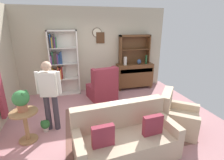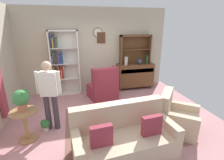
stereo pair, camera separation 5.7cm
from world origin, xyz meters
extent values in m
cube|color=#B27A7F|center=(0.00, 0.00, -0.01)|extent=(5.40, 4.60, 0.02)
cube|color=#BCB299|center=(0.00, 2.13, 1.40)|extent=(5.00, 0.06, 2.80)
cylinder|color=beige|center=(0.09, 2.08, 2.00)|extent=(0.28, 0.03, 0.28)
torus|color=#382314|center=(0.09, 2.08, 2.00)|extent=(0.31, 0.02, 0.31)
cube|color=#4C2D19|center=(0.19, 2.08, 1.83)|extent=(0.28, 0.03, 0.36)
cube|color=brown|center=(0.20, -0.30, 0.00)|extent=(2.59, 2.12, 0.01)
cube|color=silver|center=(-1.47, 1.93, 1.05)|extent=(0.04, 0.30, 2.10)
cube|color=silver|center=(-0.61, 1.93, 1.05)|extent=(0.04, 0.30, 2.10)
cube|color=silver|center=(-1.04, 1.93, 2.08)|extent=(0.90, 0.30, 0.04)
cube|color=silver|center=(-1.04, 1.93, 0.02)|extent=(0.90, 0.30, 0.04)
cube|color=silver|center=(-1.04, 2.07, 1.05)|extent=(0.90, 0.01, 2.10)
cube|color=silver|center=(-1.04, 1.93, 0.55)|extent=(0.86, 0.30, 0.02)
cube|color=#B22D33|center=(-1.43, 1.91, 0.21)|extent=(0.03, 0.21, 0.31)
cube|color=#284C8C|center=(-1.39, 1.91, 0.27)|extent=(0.03, 0.18, 0.44)
cube|color=#3F3833|center=(-1.36, 1.91, 0.20)|extent=(0.04, 0.15, 0.30)
cube|color=gray|center=(-1.31, 1.91, 0.20)|extent=(0.04, 0.16, 0.30)
cube|color=#B22D33|center=(-1.27, 1.91, 0.20)|extent=(0.03, 0.11, 0.31)
cube|color=silver|center=(-1.04, 1.93, 1.05)|extent=(0.86, 0.30, 0.02)
cube|color=gold|center=(-1.42, 1.91, 0.74)|extent=(0.04, 0.12, 0.38)
cube|color=#CC7233|center=(-1.37, 1.91, 0.71)|extent=(0.04, 0.20, 0.32)
cube|color=#B22D33|center=(-1.33, 1.91, 0.71)|extent=(0.03, 0.20, 0.31)
cube|color=#B22D33|center=(-1.29, 1.91, 0.70)|extent=(0.02, 0.13, 0.29)
cube|color=#CC7233|center=(-1.26, 1.91, 0.77)|extent=(0.03, 0.23, 0.42)
cube|color=#B22D33|center=(-1.22, 1.91, 0.74)|extent=(0.03, 0.20, 0.37)
cube|color=#CC7233|center=(-1.18, 1.91, 0.72)|extent=(0.03, 0.23, 0.33)
cube|color=#B22D33|center=(-1.14, 1.91, 0.76)|extent=(0.04, 0.10, 0.40)
cube|color=gray|center=(-1.09, 1.91, 0.77)|extent=(0.04, 0.19, 0.43)
cube|color=silver|center=(-1.04, 1.93, 1.56)|extent=(0.86, 0.30, 0.02)
cube|color=#723F7F|center=(-1.42, 1.91, 1.20)|extent=(0.04, 0.22, 0.28)
cube|color=#337247|center=(-1.38, 1.91, 1.25)|extent=(0.04, 0.13, 0.38)
cube|color=#3F3833|center=(-1.33, 1.91, 1.24)|extent=(0.04, 0.22, 0.36)
cube|color=#3F3833|center=(-1.28, 1.91, 1.25)|extent=(0.04, 0.17, 0.38)
cube|color=#723F7F|center=(-1.24, 1.91, 1.21)|extent=(0.04, 0.12, 0.30)
cube|color=#284C8C|center=(-1.19, 1.91, 1.21)|extent=(0.04, 0.15, 0.29)
cube|color=#284C8C|center=(-1.15, 1.91, 1.23)|extent=(0.03, 0.13, 0.35)
cube|color=#284C8C|center=(-1.11, 1.91, 1.25)|extent=(0.03, 0.19, 0.38)
cube|color=#3F3833|center=(-1.43, 1.91, 1.71)|extent=(0.03, 0.23, 0.29)
cube|color=#284C8C|center=(-1.39, 1.91, 1.77)|extent=(0.03, 0.16, 0.42)
cube|color=gold|center=(-1.35, 1.91, 1.72)|extent=(0.03, 0.22, 0.32)
cube|color=#3F3833|center=(-1.31, 1.91, 1.77)|extent=(0.04, 0.22, 0.40)
cube|color=#723F7F|center=(-1.27, 1.91, 1.73)|extent=(0.03, 0.19, 0.32)
cube|color=#337247|center=(-1.23, 1.91, 1.73)|extent=(0.03, 0.19, 0.33)
cube|color=brown|center=(1.38, 1.86, 0.51)|extent=(1.30, 0.45, 0.82)
cube|color=brown|center=(0.78, 1.69, 0.05)|extent=(0.06, 0.06, 0.10)
cube|color=brown|center=(1.98, 1.69, 0.05)|extent=(0.06, 0.06, 0.10)
cube|color=brown|center=(0.78, 2.04, 0.05)|extent=(0.06, 0.06, 0.10)
cube|color=brown|center=(1.98, 2.04, 0.05)|extent=(0.06, 0.06, 0.10)
cube|color=#492C18|center=(1.38, 1.64, 0.71)|extent=(1.20, 0.01, 0.14)
cube|color=brown|center=(0.85, 1.94, 1.42)|extent=(0.04, 0.26, 1.00)
cube|color=brown|center=(1.91, 1.94, 1.42)|extent=(0.04, 0.26, 1.00)
cube|color=brown|center=(1.38, 1.94, 1.89)|extent=(1.10, 0.26, 0.06)
cube|color=brown|center=(1.38, 1.94, 1.42)|extent=(1.06, 0.26, 0.02)
cube|color=brown|center=(1.38, 2.06, 1.42)|extent=(1.10, 0.01, 1.00)
cylinder|color=beige|center=(0.99, 1.78, 1.06)|extent=(0.11, 0.11, 0.28)
ellipsoid|color=#33476B|center=(1.51, 1.79, 1.01)|extent=(0.15, 0.15, 0.17)
cylinder|color=#194223|center=(1.77, 1.77, 1.07)|extent=(0.07, 0.07, 0.30)
cube|color=#C6AD8E|center=(-0.04, -1.28, 0.21)|extent=(1.86, 1.00, 0.42)
cube|color=#C6AD8E|center=(-0.07, -0.95, 0.66)|extent=(1.81, 0.35, 0.48)
cube|color=#C6AD8E|center=(-0.87, -1.35, 0.30)|extent=(0.21, 0.86, 0.60)
cube|color=#C6AD8E|center=(0.79, -1.21, 0.30)|extent=(0.21, 0.86, 0.60)
cube|color=maroon|center=(-0.48, -1.43, 0.60)|extent=(0.37, 0.13, 0.36)
cube|color=maroon|center=(0.42, -1.36, 0.60)|extent=(0.37, 0.13, 0.36)
cube|color=white|center=(-0.07, -0.95, 0.90)|extent=(0.37, 0.21, 0.00)
cube|color=#C6AD8E|center=(1.35, -0.86, 0.20)|extent=(1.08, 1.07, 0.40)
cube|color=#C6AD8E|center=(1.11, -0.67, 0.64)|extent=(0.62, 0.69, 0.48)
cube|color=#C6AD8E|center=(1.15, -1.10, 0.28)|extent=(0.69, 0.60, 0.55)
cube|color=#C6AD8E|center=(1.54, -0.62, 0.28)|extent=(0.69, 0.60, 0.55)
cube|color=maroon|center=(0.05, 1.28, 0.21)|extent=(0.93, 0.95, 0.42)
cube|color=maroon|center=(0.11, 0.99, 0.74)|extent=(0.80, 0.36, 0.63)
cube|color=maroon|center=(0.43, 1.10, 0.83)|extent=(0.16, 0.30, 0.44)
cube|color=maroon|center=(-0.23, 0.96, 0.83)|extent=(0.16, 0.30, 0.44)
cylinder|color=#997047|center=(-1.83, -0.38, 0.64)|extent=(0.52, 0.52, 0.03)
cylinder|color=#997047|center=(-1.83, -0.38, 0.31)|extent=(0.08, 0.08, 0.63)
cylinder|color=#997047|center=(-1.83, -0.38, 0.01)|extent=(0.36, 0.36, 0.03)
cylinder|color=#AD6B4C|center=(-1.84, -0.36, 0.73)|extent=(0.18, 0.18, 0.14)
sphere|color=#387F42|center=(-1.84, -0.36, 0.93)|extent=(0.31, 0.31, 0.31)
ellipsoid|color=#387F42|center=(-1.77, -0.44, 0.97)|extent=(0.09, 0.05, 0.22)
ellipsoid|color=#387F42|center=(-1.75, -0.30, 0.97)|extent=(0.09, 0.05, 0.22)
cylinder|color=beige|center=(-1.51, -0.15, 0.05)|extent=(0.11, 0.11, 0.09)
sphere|color=#2D6B33|center=(-1.51, -0.15, 0.17)|extent=(0.19, 0.19, 0.19)
ellipsoid|color=#2D6B33|center=(-1.58, -0.17, 0.19)|extent=(0.06, 0.03, 0.14)
ellipsoid|color=#2D6B33|center=(-1.58, -0.12, 0.19)|extent=(0.06, 0.03, 0.14)
ellipsoid|color=#2D6B33|center=(-1.45, -0.19, 0.19)|extent=(0.06, 0.03, 0.14)
ellipsoid|color=#2D6B33|center=(-1.45, -0.12, 0.19)|extent=(0.06, 0.03, 0.14)
cylinder|color=#38333D|center=(-1.44, -0.07, 0.41)|extent=(0.14, 0.14, 0.82)
cylinder|color=#38333D|center=(-1.26, -0.11, 0.41)|extent=(0.14, 0.14, 0.82)
cube|color=silver|center=(-1.35, -0.09, 1.08)|extent=(0.38, 0.27, 0.52)
sphere|color=tan|center=(-1.35, -0.09, 1.46)|extent=(0.24, 0.24, 0.20)
cylinder|color=silver|center=(-1.56, -0.04, 1.11)|extent=(0.10, 0.10, 0.48)
cylinder|color=silver|center=(-1.14, -0.14, 1.11)|extent=(0.10, 0.10, 0.48)
cube|color=brown|center=(0.18, -0.51, 0.40)|extent=(0.80, 0.50, 0.03)
cube|color=brown|center=(-0.19, -0.73, 0.20)|extent=(0.05, 0.05, 0.39)
cube|color=brown|center=(0.55, -0.73, 0.20)|extent=(0.05, 0.05, 0.39)
cube|color=brown|center=(-0.19, -0.29, 0.20)|extent=(0.05, 0.05, 0.39)
cube|color=brown|center=(0.55, -0.29, 0.20)|extent=(0.05, 0.05, 0.39)
cube|color=#284C8C|center=(0.31, -0.56, 0.43)|extent=(0.16, 0.11, 0.03)
cube|color=#B22D33|center=(0.29, -0.56, 0.46)|extent=(0.18, 0.14, 0.03)
cube|color=#3F3833|center=(0.30, -0.56, 0.49)|extent=(0.20, 0.15, 0.03)
camera|label=1|loc=(-0.91, -3.61, 2.26)|focal=26.93mm
camera|label=2|loc=(-0.86, -3.63, 2.26)|focal=26.93mm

